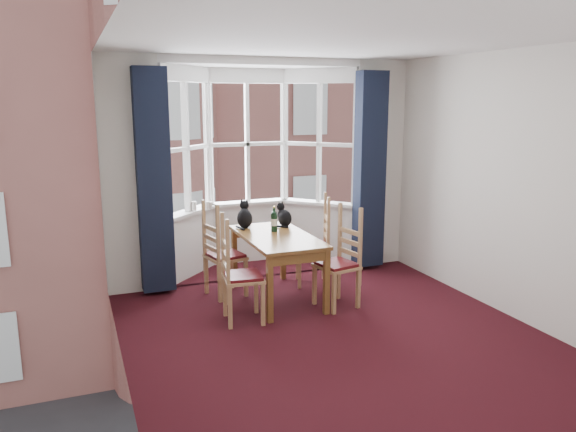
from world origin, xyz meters
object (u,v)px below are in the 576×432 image
chair_right_near (343,265)px  candle_extra (210,205)px  candle_tall (194,206)px  dining_table (277,243)px  candle_short (207,205)px  cat_left (245,217)px  chair_left_far (218,258)px  chair_right_far (319,247)px  wine_bottle (274,220)px  cat_right (284,217)px  chair_left_near (234,278)px

chair_right_near → candle_extra: size_ratio=9.88×
candle_tall → dining_table: bearing=-60.5°
candle_tall → candle_short: bearing=9.6°
cat_left → candle_tall: size_ratio=2.88×
chair_left_far → cat_left: bearing=27.7°
chair_left_far → chair_right_near: (1.24, -0.77, 0.00)m
dining_table → candle_tall: size_ratio=11.53×
chair_left_far → chair_right_far: size_ratio=1.00×
candle_short → wine_bottle: bearing=-62.5°
cat_right → candle_tall: bearing=139.2°
candle_short → dining_table: bearing=-67.7°
cat_left → candle_tall: (-0.47, 0.71, 0.04)m
chair_right_far → cat_left: cat_left is taller
chair_left_near → chair_left_far: (0.04, 0.81, 0.00)m
chair_right_near → candle_tall: candle_tall is taller
chair_right_near → candle_extra: 2.09m
dining_table → wine_bottle: size_ratio=4.64×
dining_table → chair_left_far: (-0.62, 0.31, -0.19)m
cat_right → candle_extra: bearing=129.6°
chair_left_far → chair_left_near: bearing=-92.5°
chair_right_near → cat_left: (-0.85, 0.97, 0.42)m
chair_right_far → cat_right: bearing=169.0°
candle_short → cat_right: bearing=-47.8°
chair_left_far → candle_tall: candle_tall is taller
candle_short → candle_extra: 0.05m
chair_left_near → cat_right: size_ratio=2.97×
chair_left_near → candle_extra: candle_extra is taller
candle_tall → candle_extra: bearing=12.4°
dining_table → chair_left_near: 0.84m
cat_right → wine_bottle: 0.30m
chair_left_near → cat_right: (0.90, 0.91, 0.41)m
chair_right_far → chair_left_far: bearing=-179.4°
cat_right → wine_bottle: size_ratio=1.02×
chair_right_near → dining_table: bearing=143.7°
chair_left_far → chair_right_near: 1.46m
candle_tall → candle_short: size_ratio=1.18×
cat_left → cat_right: cat_left is taller
candle_short → cat_left: bearing=-68.6°
chair_left_far → cat_left: (0.39, 0.20, 0.42)m
wine_bottle → cat_right: bearing=46.0°
chair_left_near → wine_bottle: 1.06m
wine_bottle → candle_tall: (-0.73, 1.03, 0.04)m
candle_tall → candle_extra: 0.23m
wine_bottle → candle_short: (-0.55, 1.06, 0.03)m
cat_left → chair_right_near: bearing=-49.0°
candle_extra → candle_short: bearing=-157.6°
chair_left_far → chair_right_far: same height
chair_right_far → wine_bottle: 0.79m
wine_bottle → candle_extra: (-0.50, 1.08, 0.02)m
chair_right_far → candle_tall: size_ratio=7.55×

